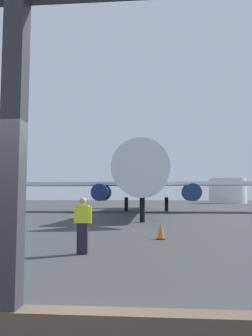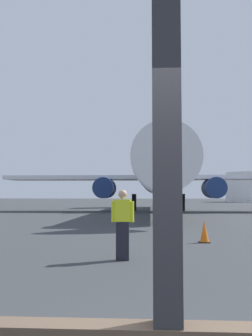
% 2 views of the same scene
% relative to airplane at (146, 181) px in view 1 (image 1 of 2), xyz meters
% --- Properties ---
extents(ground_plane, '(220.00, 220.00, 0.00)m').
position_rel_airplane_xyz_m(ground_plane, '(-0.68, 7.03, -3.50)').
color(ground_plane, '#383A3D').
extents(window_frame, '(8.90, 0.24, 4.00)m').
position_rel_airplane_xyz_m(window_frame, '(-0.68, -32.97, -2.16)').
color(window_frame, brown).
rests_on(window_frame, ground).
extents(airplane, '(29.22, 34.38, 10.37)m').
position_rel_airplane_xyz_m(airplane, '(0.00, 0.00, 0.00)').
color(airplane, silver).
rests_on(airplane, ground).
extents(ground_crew_worker, '(0.57, 0.22, 1.74)m').
position_rel_airplane_xyz_m(ground_crew_worker, '(-1.48, -25.98, -2.60)').
color(ground_crew_worker, black).
rests_on(ground_crew_worker, ground).
extents(traffic_cone, '(0.36, 0.36, 0.73)m').
position_rel_airplane_xyz_m(traffic_cone, '(1.02, -22.32, -3.15)').
color(traffic_cone, orange).
rests_on(traffic_cone, ground).
extents(fuel_storage_tank, '(9.54, 9.54, 6.40)m').
position_rel_airplane_xyz_m(fuel_storage_tank, '(20.48, 50.64, -0.30)').
color(fuel_storage_tank, white).
rests_on(fuel_storage_tank, ground).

